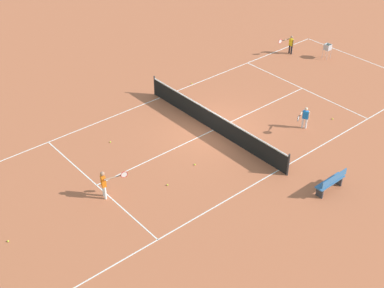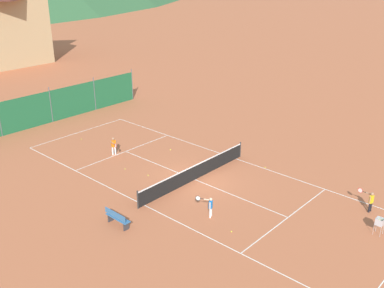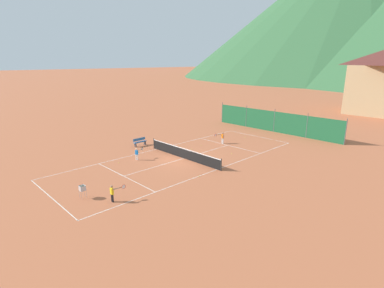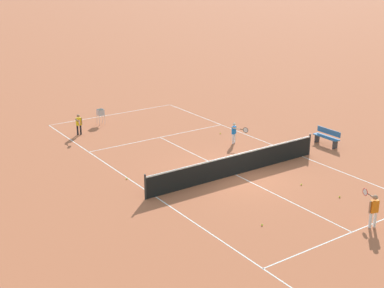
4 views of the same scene
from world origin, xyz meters
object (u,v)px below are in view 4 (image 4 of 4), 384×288
object	(u,v)px
player_far_service	(235,132)
tennis_ball_service_box	(301,184)
ball_hopper	(101,113)
player_near_service	(79,123)
player_near_baseline	(373,208)
tennis_net	(236,164)
courtside_bench	(327,137)
tennis_ball_mid_court	(127,179)
tennis_ball_alley_left	(220,133)
tennis_ball_by_net_right	(262,225)
tennis_ball_near_corner	(340,197)

from	to	relation	value
player_far_service	tennis_ball_service_box	bearing A→B (deg)	79.38
ball_hopper	player_near_service	bearing A→B (deg)	32.52
player_near_service	player_near_baseline	bearing A→B (deg)	105.16
tennis_net	courtside_bench	bearing A→B (deg)	-175.47
ball_hopper	courtside_bench	distance (m)	12.65
tennis_ball_service_box	tennis_ball_mid_court	distance (m)	7.43
tennis_net	tennis_ball_alley_left	distance (m)	5.90
tennis_ball_service_box	tennis_ball_alley_left	distance (m)	7.66
tennis_ball_by_net_right	tennis_ball_alley_left	size ratio (longest dim) A/B	1.00
player_near_baseline	courtside_bench	bearing A→B (deg)	-127.87
courtside_bench	ball_hopper	bearing A→B (deg)	-51.45
player_near_service	tennis_ball_by_net_right	world-z (taller)	player_near_service
player_far_service	tennis_ball_by_net_right	xyz separation A→B (m)	(4.87, 7.61, -0.62)
player_far_service	tennis_ball_service_box	size ratio (longest dim) A/B	16.79
tennis_ball_by_net_right	tennis_ball_alley_left	distance (m)	10.70
player_far_service	ball_hopper	xyz separation A→B (m)	(4.16, -7.05, 0.01)
ball_hopper	player_far_service	bearing A→B (deg)	120.55
player_near_service	tennis_ball_near_corner	world-z (taller)	player_near_service
tennis_net	player_near_baseline	size ratio (longest dim) A/B	7.37
tennis_ball_alley_left	player_near_service	bearing A→B (deg)	-33.17
tennis_ball_service_box	tennis_ball_by_net_right	xyz separation A→B (m)	(3.78, 1.80, 0.00)
tennis_ball_alley_left	tennis_ball_mid_court	size ratio (longest dim) A/B	1.00
tennis_ball_by_net_right	courtside_bench	distance (m)	9.84
player_near_baseline	tennis_ball_near_corner	size ratio (longest dim) A/B	18.88
tennis_net	tennis_ball_near_corner	xyz separation A→B (m)	(-1.88, 4.22, -0.47)
player_far_service	ball_hopper	bearing A→B (deg)	-59.45
tennis_ball_service_box	courtside_bench	xyz separation A→B (m)	(-4.81, -2.97, 0.42)
tennis_ball_alley_left	tennis_ball_mid_court	world-z (taller)	same
tennis_net	ball_hopper	world-z (taller)	tennis_net
courtside_bench	player_near_service	bearing A→B (deg)	-41.91
tennis_ball_near_corner	courtside_bench	distance (m)	6.51
tennis_ball_service_box	player_near_baseline	bearing A→B (deg)	80.94
player_near_service	player_far_service	bearing A→B (deg)	135.54
tennis_ball_by_net_right	courtside_bench	size ratio (longest dim) A/B	0.04
tennis_ball_near_corner	player_near_baseline	bearing A→B (deg)	66.53
tennis_net	player_near_service	bearing A→B (deg)	-69.92
tennis_ball_by_net_right	ball_hopper	bearing A→B (deg)	-92.77
tennis_net	tennis_ball_alley_left	size ratio (longest dim) A/B	139.09
player_far_service	tennis_ball_near_corner	size ratio (longest dim) A/B	16.79
tennis_ball_service_box	tennis_ball_near_corner	bearing A→B (deg)	101.25
tennis_ball_by_net_right	ball_hopper	xyz separation A→B (m)	(-0.71, -14.66, 0.63)
tennis_ball_alley_left	tennis_ball_near_corner	bearing A→B (deg)	83.05
player_near_service	tennis_ball_alley_left	world-z (taller)	player_near_service
player_far_service	tennis_ball_alley_left	size ratio (longest dim) A/B	16.79
player_far_service	tennis_ball_by_net_right	size ratio (longest dim) A/B	16.79
tennis_ball_service_box	tennis_ball_near_corner	world-z (taller)	same
tennis_ball_by_net_right	tennis_ball_alley_left	bearing A→B (deg)	-119.45
tennis_net	player_near_baseline	distance (m)	6.57
tennis_ball_service_box	tennis_ball_mid_court	bearing A→B (deg)	-39.33
tennis_ball_mid_court	courtside_bench	world-z (taller)	courtside_bench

